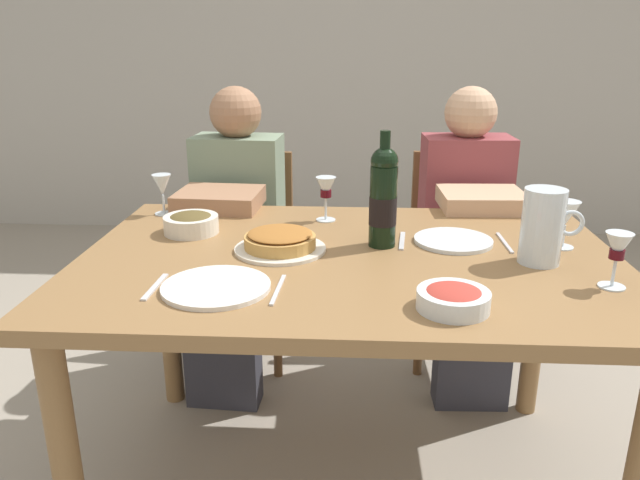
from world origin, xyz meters
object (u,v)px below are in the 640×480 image
at_px(olive_bowl, 191,223).
at_px(wine_glass_centre, 566,215).
at_px(baked_tart, 280,241).
at_px(chair_left, 248,241).
at_px(wine_bottle, 383,197).
at_px(dinner_plate_right_setting, 453,241).
at_px(salad_bowl, 453,298).
at_px(water_pitcher, 542,231).
at_px(diner_right, 468,232).
at_px(wine_glass_spare, 326,190).
at_px(wine_glass_right_diner, 618,250).
at_px(chair_right, 455,242).
at_px(dining_table, 349,286).
at_px(dinner_plate_left_setting, 216,287).
at_px(wine_glass_left_diner, 162,187).
at_px(diner_left, 233,232).

distance_m(olive_bowl, wine_glass_centre, 1.11).
distance_m(baked_tart, chair_left, 0.93).
height_order(wine_bottle, dinner_plate_right_setting, wine_bottle).
relative_size(baked_tart, salad_bowl, 1.59).
relative_size(water_pitcher, diner_right, 0.18).
bearing_deg(water_pitcher, diner_right, 94.37).
bearing_deg(diner_right, wine_glass_spare, 30.74).
xyz_separation_m(water_pitcher, wine_glass_right_diner, (0.13, -0.16, 0.01)).
height_order(water_pitcher, diner_right, diner_right).
height_order(baked_tart, chair_right, chair_right).
bearing_deg(baked_tart, dinner_plate_right_setting, 11.35).
xyz_separation_m(dining_table, chair_right, (0.45, 0.91, -0.17)).
bearing_deg(dinner_plate_left_setting, wine_glass_right_diner, 3.95).
distance_m(wine_glass_centre, diner_right, 0.65).
relative_size(wine_glass_spare, diner_right, 0.13).
height_order(wine_glass_spare, chair_left, wine_glass_spare).
height_order(baked_tart, salad_bowl, baked_tart).
bearing_deg(diner_right, dinner_plate_left_setting, 48.27).
bearing_deg(wine_glass_spare, wine_glass_left_diner, 175.49).
xyz_separation_m(wine_glass_centre, diner_left, (-1.07, 0.54, -0.24)).
height_order(dinner_plate_left_setting, dinner_plate_right_setting, same).
bearing_deg(salad_bowl, wine_glass_centre, 49.24).
distance_m(dining_table, dinner_plate_right_setting, 0.34).
height_order(wine_bottle, diner_right, diner_right).
height_order(wine_glass_left_diner, wine_glass_centre, same).
bearing_deg(dinner_plate_left_setting, dining_table, 39.09).
bearing_deg(wine_glass_right_diner, wine_glass_centre, 95.35).
relative_size(water_pitcher, baked_tart, 0.78).
relative_size(dining_table, wine_glass_spare, 10.26).
height_order(salad_bowl, dinner_plate_left_setting, salad_bowl).
bearing_deg(diner_left, salad_bowl, 128.87).
bearing_deg(wine_glass_spare, wine_glass_centre, -18.59).
bearing_deg(salad_bowl, dining_table, 124.38).
bearing_deg(wine_bottle, diner_right, 58.50).
distance_m(olive_bowl, diner_left, 0.49).
xyz_separation_m(dining_table, baked_tart, (-0.20, 0.02, 0.12)).
height_order(wine_glass_spare, dinner_plate_right_setting, wine_glass_spare).
bearing_deg(wine_bottle, salad_bowl, -71.73).
bearing_deg(olive_bowl, chair_left, 86.17).
height_order(olive_bowl, diner_right, diner_right).
xyz_separation_m(olive_bowl, wine_glass_right_diner, (1.13, -0.37, 0.06)).
height_order(dining_table, wine_glass_right_diner, wine_glass_right_diner).
height_order(olive_bowl, chair_right, chair_right).
height_order(olive_bowl, wine_glass_left_diner, wine_glass_left_diner).
bearing_deg(salad_bowl, wine_bottle, 108.27).
height_order(water_pitcher, dinner_plate_right_setting, water_pitcher).
relative_size(diner_left, chair_right, 1.33).
height_order(wine_glass_centre, wine_glass_spare, wine_glass_spare).
bearing_deg(wine_glass_centre, olive_bowl, 175.97).
bearing_deg(olive_bowl, salad_bowl, -35.41).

